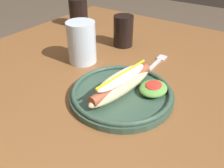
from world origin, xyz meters
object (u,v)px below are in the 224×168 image
object	(u,v)px
fork	(158,61)
water_cup	(82,42)
extra_cup	(79,13)
hot_dog_plate	(123,90)
soda_cup	(123,31)

from	to	relation	value
fork	water_cup	xyz separation A→B (m)	(-0.14, 0.21, 0.06)
fork	extra_cup	size ratio (longest dim) A/B	1.00
hot_dog_plate	fork	distance (m)	0.23
hot_dog_plate	fork	world-z (taller)	hot_dog_plate
hot_dog_plate	fork	size ratio (longest dim) A/B	2.24
fork	water_cup	bearing A→B (deg)	122.12
extra_cup	hot_dog_plate	bearing A→B (deg)	-127.22
water_cup	extra_cup	world-z (taller)	water_cup
hot_dog_plate	extra_cup	distance (m)	0.58
hot_dog_plate	water_cup	bearing A→B (deg)	66.71
soda_cup	water_cup	distance (m)	0.19
hot_dog_plate	water_cup	world-z (taller)	water_cup
fork	extra_cup	bearing A→B (deg)	74.01
soda_cup	water_cup	world-z (taller)	water_cup
soda_cup	fork	bearing A→B (deg)	-106.04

